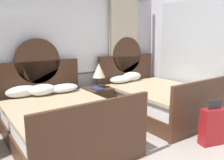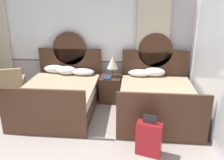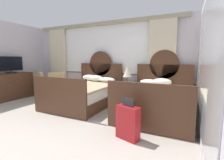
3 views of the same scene
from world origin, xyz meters
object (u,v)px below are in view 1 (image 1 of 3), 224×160
object	(u,v)px
book_on_nightstand	(98,89)
bed_near_window	(61,120)
table_lamp_on_nightstand	(99,71)
nightstand_between_beds	(98,102)
bed_near_mirror	(155,99)
suitcase_on_floor	(213,126)

from	to	relation	value
book_on_nightstand	bed_near_window	bearing A→B (deg)	-153.66
table_lamp_on_nightstand	bed_near_window	bearing A→B (deg)	-150.90
nightstand_between_beds	bed_near_mirror	bearing A→B (deg)	-29.71
bed_near_mirror	suitcase_on_floor	world-z (taller)	bed_near_mirror
nightstand_between_beds	suitcase_on_floor	bearing A→B (deg)	-68.17
bed_near_mirror	book_on_nightstand	xyz separation A→B (m)	(-1.15, 0.52, 0.29)
bed_near_window	nightstand_between_beds	size ratio (longest dim) A/B	3.42
bed_near_mirror	nightstand_between_beds	size ratio (longest dim) A/B	3.42
bed_near_window	book_on_nightstand	distance (m)	1.18
bed_near_window	bed_near_mirror	size ratio (longest dim) A/B	1.00
bed_near_mirror	book_on_nightstand	distance (m)	1.29
nightstand_between_beds	suitcase_on_floor	size ratio (longest dim) A/B	0.86
bed_near_mirror	table_lamp_on_nightstand	distance (m)	1.37
book_on_nightstand	table_lamp_on_nightstand	bearing A→B (deg)	47.69
table_lamp_on_nightstand	book_on_nightstand	size ratio (longest dim) A/B	2.00
nightstand_between_beds	book_on_nightstand	world-z (taller)	book_on_nightstand
nightstand_between_beds	suitcase_on_floor	distance (m)	2.27
bed_near_window	suitcase_on_floor	xyz separation A→B (m)	(1.94, -1.50, -0.07)
suitcase_on_floor	bed_near_window	bearing A→B (deg)	142.28
nightstand_between_beds	book_on_nightstand	bearing A→B (deg)	-122.48
nightstand_between_beds	suitcase_on_floor	world-z (taller)	suitcase_on_floor
bed_near_window	bed_near_mirror	xyz separation A→B (m)	(2.18, -0.01, -0.00)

